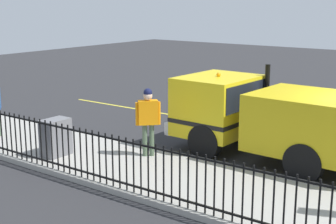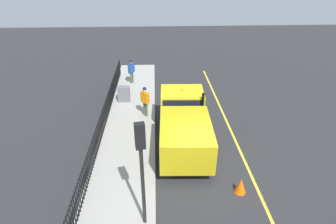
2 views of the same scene
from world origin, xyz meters
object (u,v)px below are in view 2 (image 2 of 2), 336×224
traffic_light_near (141,157)px  utility_cabinet (124,94)px  pedestrian_distant (131,69)px  work_truck (184,120)px  worker_standing (145,98)px  traffic_cone (241,186)px

traffic_light_near → utility_cabinet: (1.61, -9.58, -2.38)m
pedestrian_distant → work_truck: bearing=60.5°
worker_standing → traffic_cone: (-3.95, 6.19, -0.92)m
worker_standing → utility_cabinet: 2.55m
work_truck → traffic_cone: bearing=-59.7°
utility_cabinet → pedestrian_distant: bearing=-95.8°
work_truck → worker_standing: 3.20m
worker_standing → traffic_light_near: (-0.17, 7.57, 1.76)m
work_truck → utility_cabinet: 5.71m
worker_standing → traffic_light_near: bearing=-44.3°
work_truck → traffic_cone: 4.26m
work_truck → traffic_light_near: 5.66m
worker_standing → utility_cabinet: size_ratio=1.84×
pedestrian_distant → traffic_cone: 12.32m
work_truck → pedestrian_distant: (3.12, -7.51, -0.01)m
pedestrian_distant → utility_cabinet: size_ratio=1.79×
traffic_light_near → utility_cabinet: 10.00m
traffic_light_near → traffic_cone: (-3.78, -1.38, -2.68)m
utility_cabinet → traffic_cone: (-5.39, 8.20, -0.30)m
work_truck → pedestrian_distant: 8.14m
pedestrian_distant → utility_cabinet: (0.31, 2.99, -0.59)m
work_truck → worker_standing: size_ratio=3.25×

